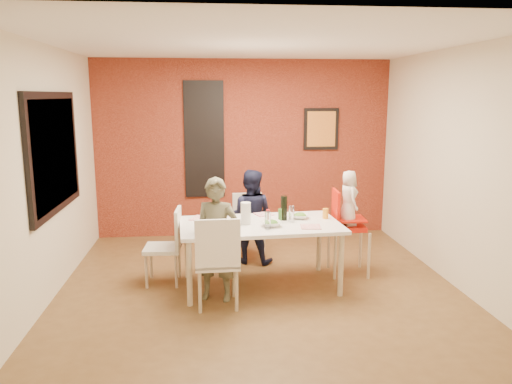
{
  "coord_description": "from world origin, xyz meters",
  "views": [
    {
      "loc": [
        -0.56,
        -5.39,
        2.16
      ],
      "look_at": [
        0.0,
        0.3,
        1.05
      ],
      "focal_mm": 35.0,
      "sensor_mm": 36.0,
      "label": 1
    }
  ],
  "objects": [
    {
      "name": "picture_window_frame",
      "position": [
        -2.22,
        0.2,
        1.55
      ],
      "size": [
        0.05,
        1.7,
        1.3
      ],
      "primitive_type": "cube",
      "color": "black",
      "rests_on": "wall_left"
    },
    {
      "name": "dining_table",
      "position": [
        0.02,
        0.01,
        0.68
      ],
      "size": [
        1.85,
        1.11,
        0.75
      ],
      "rotation": [
        0.0,
        0.0,
        0.06
      ],
      "color": "white",
      "rests_on": "ground"
    },
    {
      "name": "ceiling",
      "position": [
        0.0,
        0.0,
        2.7
      ],
      "size": [
        4.5,
        4.5,
        0.02
      ],
      "primitive_type": "cube",
      "color": "white",
      "rests_on": "wall_back"
    },
    {
      "name": "high_chair",
      "position": [
        1.09,
        0.34,
        0.63
      ],
      "size": [
        0.46,
        0.46,
        1.04
      ],
      "rotation": [
        0.0,
        0.0,
        1.52
      ],
      "color": "red",
      "rests_on": "ground"
    },
    {
      "name": "plate_far_mid",
      "position": [
        0.11,
        0.42,
        0.75
      ],
      "size": [
        0.25,
        0.25,
        0.01
      ],
      "primitive_type": "cube",
      "rotation": [
        0.0,
        0.0,
        0.35
      ],
      "color": "white",
      "rests_on": "dining_table"
    },
    {
      "name": "plate_near_right",
      "position": [
        0.55,
        -0.21,
        0.75
      ],
      "size": [
        0.24,
        0.24,
        0.01
      ],
      "primitive_type": "cube",
      "rotation": [
        0.0,
        0.0,
        -0.11
      ],
      "color": "white",
      "rests_on": "dining_table"
    },
    {
      "name": "brick_accent_wall",
      "position": [
        0.0,
        2.23,
        1.35
      ],
      "size": [
        4.5,
        0.02,
        2.7
      ],
      "primitive_type": "cube",
      "color": "maroon",
      "rests_on": "ground"
    },
    {
      "name": "toddler",
      "position": [
        1.12,
        0.33,
        0.95
      ],
      "size": [
        0.26,
        0.35,
        0.66
      ],
      "primitive_type": "imported",
      "rotation": [
        0.0,
        0.0,
        1.73
      ],
      "color": "silver",
      "rests_on": "high_chair"
    },
    {
      "name": "condiment_red",
      "position": [
        0.11,
        0.04,
        0.82
      ],
      "size": [
        0.04,
        0.04,
        0.15
      ],
      "primitive_type": "cylinder",
      "color": "red",
      "rests_on": "dining_table"
    },
    {
      "name": "glassblock_strip",
      "position": [
        -0.6,
        2.21,
        1.5
      ],
      "size": [
        0.55,
        0.03,
        1.7
      ],
      "primitive_type": "cube",
      "color": "silver",
      "rests_on": "wall_back"
    },
    {
      "name": "wall_front",
      "position": [
        0.0,
        -2.25,
        1.35
      ],
      "size": [
        4.5,
        0.02,
        2.7
      ],
      "primitive_type": "cube",
      "color": "beige",
      "rests_on": "ground"
    },
    {
      "name": "art_print_frame",
      "position": [
        1.2,
        2.21,
        1.65
      ],
      "size": [
        0.54,
        0.03,
        0.64
      ],
      "primitive_type": "cube",
      "color": "black",
      "rests_on": "wall_back"
    },
    {
      "name": "condiment_green",
      "position": [
        0.24,
        0.03,
        0.82
      ],
      "size": [
        0.04,
        0.04,
        0.16
      ],
      "primitive_type": "cylinder",
      "color": "#387627",
      "rests_on": "dining_table"
    },
    {
      "name": "chair_far",
      "position": [
        -0.02,
        1.11,
        0.48
      ],
      "size": [
        0.43,
        0.43,
        0.86
      ],
      "rotation": [
        0.0,
        0.0,
        0.09
      ],
      "color": "white",
      "rests_on": "ground"
    },
    {
      "name": "wine_glass_b",
      "position": [
        0.38,
        0.04,
        0.84
      ],
      "size": [
        0.06,
        0.06,
        0.18
      ],
      "primitive_type": "cylinder",
      "color": "white",
      "rests_on": "dining_table"
    },
    {
      "name": "wall_left",
      "position": [
        -2.25,
        0.0,
        1.35
      ],
      "size": [
        0.02,
        4.5,
        2.7
      ],
      "primitive_type": "cube",
      "color": "beige",
      "rests_on": "ground"
    },
    {
      "name": "plate_far_left",
      "position": [
        -0.63,
        0.28,
        0.75
      ],
      "size": [
        0.31,
        0.31,
        0.01
      ],
      "primitive_type": "cube",
      "rotation": [
        0.0,
        0.0,
        -0.4
      ],
      "color": "white",
      "rests_on": "dining_table"
    },
    {
      "name": "salad_bowl_b",
      "position": [
        0.51,
        0.19,
        0.77
      ],
      "size": [
        0.26,
        0.26,
        0.05
      ],
      "primitive_type": "imported",
      "rotation": [
        0.0,
        0.0,
        -0.36
      ],
      "color": "silver",
      "rests_on": "dining_table"
    },
    {
      "name": "picture_window_pane",
      "position": [
        -2.21,
        0.2,
        1.55
      ],
      "size": [
        0.02,
        1.55,
        1.15
      ],
      "primitive_type": "cube",
      "color": "black",
      "rests_on": "wall_left"
    },
    {
      "name": "child_far",
      "position": [
        -0.01,
        0.88,
        0.61
      ],
      "size": [
        0.72,
        0.63,
        1.23
      ],
      "primitive_type": "imported",
      "rotation": [
        0.0,
        0.0,
        2.82
      ],
      "color": "black",
      "rests_on": "ground"
    },
    {
      "name": "wine_bottle",
      "position": [
        0.31,
        0.13,
        0.89
      ],
      "size": [
        0.08,
        0.08,
        0.29
      ],
      "primitive_type": "cylinder",
      "color": "black",
      "rests_on": "dining_table"
    },
    {
      "name": "paper_towel_roll",
      "position": [
        -0.15,
        -0.01,
        0.87
      ],
      "size": [
        0.11,
        0.11,
        0.25
      ],
      "primitive_type": "cylinder",
      "color": "white",
      "rests_on": "dining_table"
    },
    {
      "name": "wall_back",
      "position": [
        0.0,
        2.25,
        1.35
      ],
      "size": [
        4.5,
        0.02,
        2.7
      ],
      "primitive_type": "cube",
      "color": "beige",
      "rests_on": "ground"
    },
    {
      "name": "glassblock_surround",
      "position": [
        -0.6,
        2.21,
        1.5
      ],
      "size": [
        0.6,
        0.03,
        1.76
      ],
      "primitive_type": "cube",
      "color": "black",
      "rests_on": "wall_back"
    },
    {
      "name": "ground",
      "position": [
        0.0,
        0.0,
        0.0
      ],
      "size": [
        4.5,
        4.5,
        0.0
      ],
      "primitive_type": "plane",
      "color": "brown",
      "rests_on": "ground"
    },
    {
      "name": "child_near",
      "position": [
        -0.48,
        -0.3,
        0.66
      ],
      "size": [
        0.55,
        0.44,
        1.32
      ],
      "primitive_type": "imported",
      "rotation": [
        0.0,
        0.0,
        -0.28
      ],
      "color": "brown",
      "rests_on": "ground"
    },
    {
      "name": "plate_near_left",
      "position": [
        -0.4,
        -0.37,
        0.75
      ],
      "size": [
        0.25,
        0.25,
        0.01
      ],
      "primitive_type": "cube",
      "rotation": [
        0.0,
        0.0,
        0.35
      ],
      "color": "silver",
      "rests_on": "dining_table"
    },
    {
      "name": "salad_bowl_a",
      "position": [
        0.13,
        -0.13,
        0.77
      ],
      "size": [
        0.24,
        0.24,
        0.05
      ],
      "primitive_type": "imported",
      "rotation": [
        0.0,
        0.0,
        0.07
      ],
      "color": "white",
      "rests_on": "dining_table"
    },
    {
      "name": "condiment_brown",
      "position": [
        0.09,
        0.02,
        0.81
      ],
      "size": [
        0.03,
        0.03,
        0.13
      ],
      "primitive_type": "cylinder",
      "color": "brown",
      "rests_on": "dining_table"
    },
    {
      "name": "art_print_canvas",
      "position": [
        1.2,
        2.19,
        1.65
      ],
      "size": [
        0.44,
        0.01,
        0.54
      ],
      "primitive_type": "cube",
      "color": "gold",
      "rests_on": "wall_back"
    },
    {
      "name": "wine_glass_a",
      "position": [
        0.07,
        -0.23,
        0.84
      ],
      "size": [
        0.07,
        0.07,
        0.19
      ],
      "primitive_type": "cylinder",
      "color": "white",
      "rests_on": "dining_table"
    },
    {
      "name": "sippy_cup",
      "position": [
        0.8,
        0.16,
        0.81
      ],
      "size": [
        0.07,
        0.07,
        0.12
      ],
      "primitive_type": "cylinder",
      "color": "orange",
      "rests_on": "dining_table"
    },
    {
      "name": "wall_right",
      "position": [
        2.25,
        0.0,
        1.35
      ],
      "size": [
        0.02,
        4.5,
        2.7
      ],
      "primitive_type": "cube",
      "color": "beige",
      "rests_on": "ground"
    },
    {
      "name": "chair_left",
      "position": [
        -1.02,
        0.22,
        0.5
      ],
      "size": [
        0.43,
        0.43,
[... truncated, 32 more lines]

